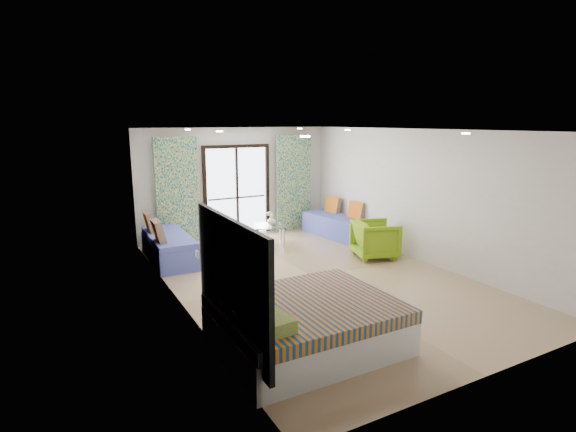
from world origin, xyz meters
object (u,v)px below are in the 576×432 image
daybed_left (168,246)px  coffee_table (270,227)px  daybed_right (337,225)px  armchair (375,238)px  bed (305,323)px

daybed_left → coffee_table: daybed_left is taller
daybed_right → coffee_table: bearing=169.2°
daybed_left → armchair: 4.35m
daybed_right → coffee_table: daybed_right is taller
daybed_left → armchair: size_ratio=2.34×
bed → coffee_table: coffee_table is taller
bed → daybed_left: 4.54m
daybed_right → armchair: size_ratio=2.26×
daybed_left → coffee_table: bearing=5.0°
daybed_left → coffee_table: size_ratio=2.27×
daybed_right → daybed_left: bearing=173.6°
daybed_left → bed: bearing=-80.3°
bed → armchair: 4.22m
armchair → daybed_right: bearing=7.9°
daybed_left → daybed_right: (4.23, 0.01, -0.02)m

